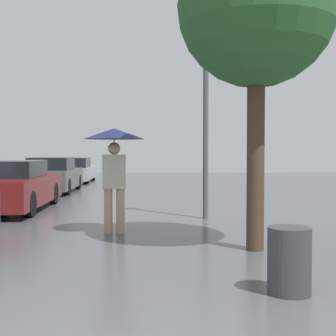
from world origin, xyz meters
name	(u,v)px	position (x,y,z in m)	size (l,w,h in m)	color
pedestrian	(114,150)	(-0.37, 5.62, 1.54)	(1.11, 1.11, 1.93)	tan
parked_car_second	(13,187)	(-3.18, 9.14, 0.60)	(1.65, 4.39, 1.27)	maroon
parked_car_third	(53,176)	(-3.25, 14.53, 0.60)	(1.67, 4.15, 1.28)	#4C514C
parked_car_farthest	(72,171)	(-3.39, 20.00, 0.56)	(1.88, 4.25, 1.20)	#9EA3A8
tree	(257,9)	(1.87, 4.07, 3.63)	(2.39, 2.39, 4.86)	#473323
street_lamp	(206,77)	(1.54, 7.46, 3.16)	(0.40, 0.40, 4.40)	#515456
trash_bin	(289,261)	(1.72, 1.89, 0.35)	(0.46, 0.46, 0.71)	#38383D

